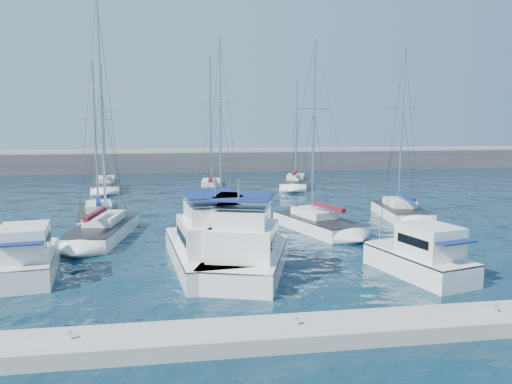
{
  "coord_description": "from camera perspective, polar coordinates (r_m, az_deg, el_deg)",
  "views": [
    {
      "loc": [
        -4.16,
        -28.02,
        8.07
      ],
      "look_at": [
        1.19,
        6.5,
        3.0
      ],
      "focal_mm": 35.0,
      "sensor_mm": 36.0,
      "label": 1
    }
  ],
  "objects": [
    {
      "name": "breakwater",
      "position": [
        80.44,
        -5.82,
        3.21
      ],
      "size": [
        160.0,
        6.0,
        4.45
      ],
      "color": "#424244",
      "rests_on": "ground"
    },
    {
      "name": "sailboat_mid_b",
      "position": [
        36.06,
        -17.1,
        -4.17
      ],
      "size": [
        4.35,
        9.21,
        16.52
      ],
      "rotation": [
        0.0,
        0.0,
        -0.15
      ],
      "color": "silver",
      "rests_on": "ground"
    },
    {
      "name": "motor_yacht_port_outer",
      "position": [
        28.47,
        -24.7,
        -7.01
      ],
      "size": [
        3.62,
        6.65,
        3.2
      ],
      "rotation": [
        0.0,
        0.0,
        0.15
      ],
      "color": "silver",
      "rests_on": "ground"
    },
    {
      "name": "dock",
      "position": [
        19.17,
        4.68,
        -15.68
      ],
      "size": [
        40.0,
        2.2,
        0.6
      ],
      "primitive_type": "cube",
      "color": "gray",
      "rests_on": "ground"
    },
    {
      "name": "dock_cleat_near_stbd",
      "position": [
        22.17,
        25.71,
        -11.93
      ],
      "size": [
        0.16,
        0.16,
        0.25
      ],
      "primitive_type": "cylinder",
      "color": "silver",
      "rests_on": "dock"
    },
    {
      "name": "sailboat_back_b",
      "position": [
        54.57,
        -5.13,
        0.26
      ],
      "size": [
        3.99,
        9.86,
        15.35
      ],
      "rotation": [
        0.0,
        0.0,
        -0.09
      ],
      "color": "silver",
      "rests_on": "ground"
    },
    {
      "name": "motor_yacht_port_inner",
      "position": [
        27.55,
        -5.48,
        -6.36
      ],
      "size": [
        4.81,
        10.06,
        4.69
      ],
      "rotation": [
        0.0,
        0.0,
        0.12
      ],
      "color": "silver",
      "rests_on": "ground"
    },
    {
      "name": "motor_yacht_stbd_inner",
      "position": [
        26.21,
        -1.2,
        -7.09
      ],
      "size": [
        5.96,
        8.64,
        4.69
      ],
      "rotation": [
        0.0,
        0.0,
        -0.3
      ],
      "color": "silver",
      "rests_on": "ground"
    },
    {
      "name": "sailboat_mid_d",
      "position": [
        36.99,
        7.05,
        -3.59
      ],
      "size": [
        5.49,
        8.41,
        14.14
      ],
      "rotation": [
        0.0,
        0.0,
        0.33
      ],
      "color": "silver",
      "rests_on": "ground"
    },
    {
      "name": "sailboat_mid_e",
      "position": [
        42.98,
        16.23,
        -2.18
      ],
      "size": [
        3.73,
        7.27,
        14.36
      ],
      "rotation": [
        0.0,
        0.0,
        -0.1
      ],
      "color": "silver",
      "rests_on": "ground"
    },
    {
      "name": "ground",
      "position": [
        29.46,
        -0.35,
        -7.64
      ],
      "size": [
        220.0,
        220.0,
        0.0
      ],
      "primitive_type": "plane",
      "color": "black",
      "rests_on": "ground"
    },
    {
      "name": "sailboat_mid_a",
      "position": [
        41.24,
        -17.5,
        -2.7
      ],
      "size": [
        4.27,
        8.31,
        12.89
      ],
      "rotation": [
        0.0,
        0.0,
        0.16
      ],
      "color": "silver",
      "rests_on": "ground"
    },
    {
      "name": "motor_yacht_stbd_outer",
      "position": [
        27.46,
        18.45,
        -7.21
      ],
      "size": [
        4.14,
        6.52,
        3.2
      ],
      "rotation": [
        0.0,
        0.0,
        0.26
      ],
      "color": "silver",
      "rests_on": "ground"
    },
    {
      "name": "sailboat_back_c",
      "position": [
        59.99,
        4.52,
        0.99
      ],
      "size": [
        5.26,
        8.27,
        13.36
      ],
      "rotation": [
        0.0,
        0.0,
        -0.31
      ],
      "color": "silver",
      "rests_on": "ground"
    },
    {
      "name": "sailboat_back_a",
      "position": [
        60.04,
        -16.78,
        0.68
      ],
      "size": [
        3.87,
        8.4,
        14.65
      ],
      "rotation": [
        0.0,
        0.0,
        0.1
      ],
      "color": "silver",
      "rests_on": "ground"
    },
    {
      "name": "dock_cleat_centre",
      "position": [
        19.0,
        4.7,
        -14.51
      ],
      "size": [
        0.16,
        0.16,
        0.25
      ],
      "primitive_type": "cylinder",
      "color": "silver",
      "rests_on": "dock"
    },
    {
      "name": "dock_cleat_near_port",
      "position": [
        18.93,
        -20.5,
        -15.11
      ],
      "size": [
        0.16,
        0.16,
        0.25
      ],
      "primitive_type": "cylinder",
      "color": "silver",
      "rests_on": "dock"
    },
    {
      "name": "sailboat_mid_c",
      "position": [
        43.65,
        -3.72,
        -1.69
      ],
      "size": [
        4.65,
        7.98,
        15.33
      ],
      "rotation": [
        0.0,
        0.0,
        0.24
      ],
      "color": "silver",
      "rests_on": "ground"
    }
  ]
}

